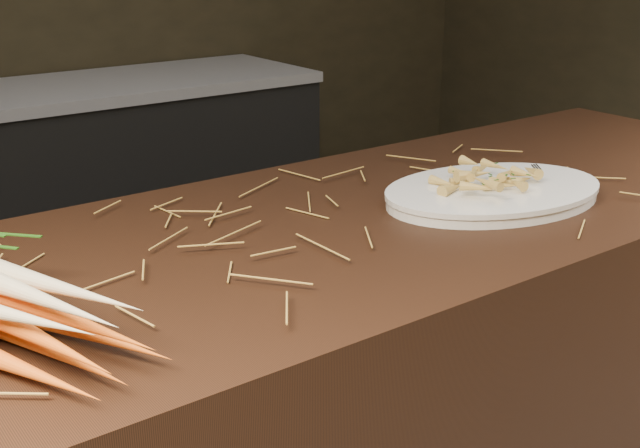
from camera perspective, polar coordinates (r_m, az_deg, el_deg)
The scene contains 5 objects.
back_counter at distance 3.20m, azimuth -16.43°, elevation 2.08°, with size 1.82×0.62×0.84m.
straw_bedding at distance 1.31m, azimuth -1.49°, elevation -0.20°, with size 1.40×0.60×0.02m, color olive, non-canonical shape.
serving_platter at distance 1.50m, azimuth 12.21°, elevation 2.07°, with size 0.42×0.28×0.02m, color white, non-canonical shape.
roasted_veg_heap at distance 1.49m, azimuth 12.31°, elevation 3.34°, with size 0.21×0.15×0.05m, color #BA9043, non-canonical shape.
serving_fork at distance 1.58m, azimuth 17.00°, elevation 3.03°, with size 0.01×0.16×0.00m, color silver.
Camera 1 is at (-0.70, -0.71, 1.36)m, focal length 45.00 mm.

